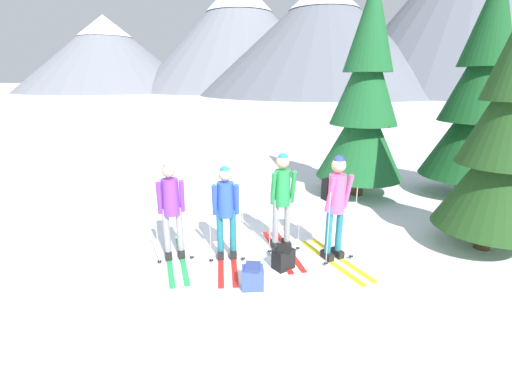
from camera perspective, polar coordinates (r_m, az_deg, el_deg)
The scene contains 11 objects.
ground_plane at distance 6.44m, azimuth -0.85°, elevation -9.67°, with size 400.00×400.00×0.00m, color white.
skier_in_purple at distance 6.02m, azimuth -13.57°, elevation -2.47°, with size 0.93×1.73×1.72m.
skier_in_blue at distance 5.90m, azimuth -4.91°, elevation -2.95°, with size 0.63×1.75×1.65m.
skier_in_green at distance 6.19m, azimuth 4.26°, elevation -0.89°, with size 0.82×1.66×1.79m.
skier_in_pink at distance 5.96m, azimuth 12.80°, elevation -1.56°, with size 1.13×1.58×1.83m.
pine_tree_near at distance 9.40m, azimuth 17.23°, elevation 13.75°, with size 2.19×2.19×5.29m.
pine_tree_mid at distance 10.56m, azimuth 32.42°, elevation 12.74°, with size 2.28×2.28×5.50m.
pine_tree_far at distance 7.25m, azimuth 35.45°, elevation 7.20°, with size 1.85×1.85×4.47m.
backpack_on_snow_front at distance 5.87m, azimuth 4.47°, elevation -10.62°, with size 0.40×0.39×0.38m.
backpack_on_snow_beside at distance 5.35m, azimuth -0.55°, elevation -13.62°, with size 0.35×0.28×0.38m.
mountain_ridge_distant at distance 77.43m, azimuth 8.09°, elevation 24.66°, with size 115.84×63.20×29.25m.
Camera 1 is at (0.58, -5.67, 3.00)m, focal length 24.64 mm.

